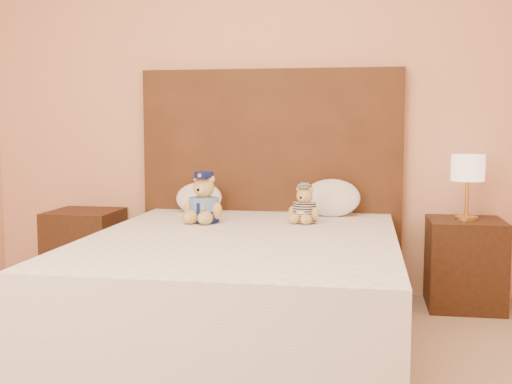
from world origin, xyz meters
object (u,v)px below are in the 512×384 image
at_px(nightstand_right, 465,264).
at_px(teddy_police, 204,198).
at_px(pillow_left, 199,196).
at_px(lamp, 468,171).
at_px(bed, 242,287).
at_px(nightstand_left, 85,250).
at_px(pillow_right, 332,196).
at_px(teddy_prisoner, 304,204).

height_order(nightstand_right, teddy_police, teddy_police).
bearing_deg(pillow_left, lamp, -1.01).
xyz_separation_m(bed, nightstand_right, (1.25, 0.80, -0.00)).
bearing_deg(nightstand_left, pillow_left, 2.15).
distance_m(teddy_police, pillow_left, 0.43).
relative_size(bed, nightstand_left, 3.64).
relative_size(lamp, pillow_right, 1.10).
relative_size(teddy_police, pillow_left, 0.97).
bearing_deg(nightstand_right, nightstand_left, 180.00).
relative_size(bed, pillow_left, 6.47).
height_order(bed, nightstand_left, same).
bearing_deg(teddy_prisoner, bed, -103.25).
bearing_deg(teddy_police, nightstand_right, 24.60).
distance_m(nightstand_right, lamp, 0.57).
bearing_deg(teddy_prisoner, pillow_left, 171.72).
xyz_separation_m(lamp, teddy_prisoner, (-0.97, -0.30, -0.19)).
height_order(bed, pillow_left, pillow_left).
distance_m(nightstand_right, pillow_right, 0.92).
xyz_separation_m(teddy_police, pillow_left, (-0.14, 0.41, -0.04)).
xyz_separation_m(nightstand_right, pillow_right, (-0.83, 0.03, 0.40)).
xyz_separation_m(teddy_police, pillow_right, (0.74, 0.41, -0.02)).
distance_m(nightstand_left, lamp, 2.56).
bearing_deg(pillow_left, teddy_police, -71.31).
distance_m(nightstand_left, teddy_police, 1.10).
bearing_deg(pillow_right, nightstand_right, -2.08).
relative_size(teddy_prisoner, pillow_left, 0.73).
xyz_separation_m(lamp, pillow_left, (-1.70, 0.03, -0.19)).
bearing_deg(pillow_right, lamp, -2.08).
relative_size(nightstand_left, teddy_prisoner, 2.45).
height_order(lamp, pillow_left, lamp).
xyz_separation_m(bed, lamp, (1.25, 0.80, 0.57)).
xyz_separation_m(teddy_prisoner, pillow_left, (-0.73, 0.33, -0.00)).
relative_size(bed, teddy_prisoner, 8.90).
bearing_deg(teddy_police, lamp, 24.60).
distance_m(nightstand_left, pillow_right, 1.72).
bearing_deg(teddy_prisoner, teddy_police, -156.21).
bearing_deg(nightstand_right, teddy_police, -166.34).
relative_size(lamp, teddy_prisoner, 1.78).
bearing_deg(teddy_prisoner, pillow_right, 82.10).
xyz_separation_m(nightstand_left, pillow_left, (0.80, 0.03, 0.38)).
relative_size(lamp, teddy_police, 1.34).
height_order(teddy_prisoner, pillow_right, pillow_right).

